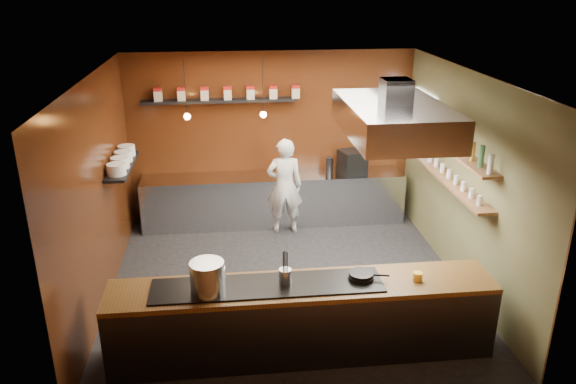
{
  "coord_description": "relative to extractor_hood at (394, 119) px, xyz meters",
  "views": [
    {
      "loc": [
        -0.78,
        -7.07,
        4.18
      ],
      "look_at": [
        0.05,
        0.4,
        1.27
      ],
      "focal_mm": 35.0,
      "sensor_mm": 36.0,
      "label": 1
    }
  ],
  "objects": [
    {
      "name": "ceiling",
      "position": [
        -1.3,
        0.4,
        0.49
      ],
      "size": [
        5.0,
        5.0,
        0.0
      ],
      "primitive_type": "plane",
      "rotation": [
        3.14,
        0.0,
        0.0
      ],
      "color": "silver",
      "rests_on": "back_wall"
    },
    {
      "name": "window_pane",
      "position": [
        1.15,
        2.1,
        -0.61
      ],
      "size": [
        0.0,
        1.0,
        1.0
      ],
      "primitive_type": "plane",
      "rotation": [
        1.57,
        0.0,
        -1.57
      ],
      "color": "white",
      "rests_on": "right_wall"
    },
    {
      "name": "pass_counter",
      "position": [
        -1.3,
        -1.2,
        -2.04
      ],
      "size": [
        4.4,
        0.72,
        0.94
      ],
      "color": "#38383D",
      "rests_on": "floor"
    },
    {
      "name": "pendant_right",
      "position": [
        -1.5,
        2.1,
        -0.35
      ],
      "size": [
        0.1,
        0.1,
        0.95
      ],
      "color": "black",
      "rests_on": "ceiling"
    },
    {
      "name": "tin_shelf",
      "position": [
        -2.2,
        2.76,
        -0.31
      ],
      "size": [
        2.6,
        0.26,
        0.04
      ],
      "primitive_type": "cube",
      "color": "black",
      "rests_on": "back_wall"
    },
    {
      "name": "utensil_crock",
      "position": [
        -1.5,
        -1.2,
        -1.47
      ],
      "size": [
        0.16,
        0.16,
        0.18
      ],
      "primitive_type": "cylinder",
      "rotation": [
        0.0,
        0.0,
        -0.1
      ],
      "color": "#B3B6BA",
      "rests_on": "pass_counter"
    },
    {
      "name": "bottles",
      "position": [
        1.04,
        0.7,
        -0.45
      ],
      "size": [
        0.06,
        2.66,
        0.24
      ],
      "color": "silver",
      "rests_on": "bottle_shelf_upper"
    },
    {
      "name": "stockpot_small",
      "position": [
        -2.31,
        -1.26,
        -1.42
      ],
      "size": [
        0.32,
        0.32,
        0.28
      ],
      "primitive_type": "cylinder",
      "rotation": [
        0.0,
        0.0,
        -0.08
      ],
      "color": "silver",
      "rests_on": "pass_counter"
    },
    {
      "name": "plate_shelf",
      "position": [
        -3.64,
        1.4,
        -0.96
      ],
      "size": [
        0.3,
        1.4,
        0.04
      ],
      "primitive_type": "cube",
      "color": "black",
      "rests_on": "left_wall"
    },
    {
      "name": "left_wall",
      "position": [
        -3.8,
        0.4,
        -1.01
      ],
      "size": [
        0.0,
        5.0,
        5.0
      ],
      "primitive_type": "plane",
      "rotation": [
        1.57,
        0.0,
        1.57
      ],
      "color": "#3A1B0A",
      "rests_on": "ground"
    },
    {
      "name": "chef",
      "position": [
        -1.15,
        2.19,
        -1.67
      ],
      "size": [
        0.62,
        0.42,
        1.67
      ],
      "primitive_type": "imported",
      "rotation": [
        0.0,
        0.0,
        3.11
      ],
      "color": "white",
      "rests_on": "floor"
    },
    {
      "name": "pendant_left",
      "position": [
        -2.7,
        2.1,
        -0.35
      ],
      "size": [
        0.1,
        0.1,
        0.95
      ],
      "color": "black",
      "rests_on": "ceiling"
    },
    {
      "name": "prep_counter",
      "position": [
        -1.3,
        2.57,
        -2.06
      ],
      "size": [
        4.6,
        0.65,
        0.9
      ],
      "primitive_type": "cube",
      "color": "silver",
      "rests_on": "floor"
    },
    {
      "name": "wine_glasses",
      "position": [
        1.04,
        0.7,
        -0.97
      ],
      "size": [
        0.07,
        2.37,
        0.13
      ],
      "color": "silver",
      "rests_on": "bottle_shelf_lower"
    },
    {
      "name": "right_wall",
      "position": [
        1.2,
        0.4,
        -1.01
      ],
      "size": [
        0.0,
        5.0,
        5.0
      ],
      "primitive_type": "plane",
      "rotation": [
        1.57,
        0.0,
        -1.57
      ],
      "color": "brown",
      "rests_on": "ground"
    },
    {
      "name": "floor",
      "position": [
        -1.3,
        0.4,
        -2.51
      ],
      "size": [
        5.0,
        5.0,
        0.0
      ],
      "primitive_type": "plane",
      "color": "black",
      "rests_on": "ground"
    },
    {
      "name": "espresso_machine",
      "position": [
        0.08,
        2.52,
        -1.4
      ],
      "size": [
        0.52,
        0.5,
        0.42
      ],
      "primitive_type": "cube",
      "rotation": [
        0.0,
        0.0,
        0.3
      ],
      "color": "black",
      "rests_on": "prep_counter"
    },
    {
      "name": "bottle_shelf_lower",
      "position": [
        1.04,
        0.7,
        -1.06
      ],
      "size": [
        0.26,
        2.8,
        0.04
      ],
      "primitive_type": "cube",
      "color": "brown",
      "rests_on": "right_wall"
    },
    {
      "name": "stockpot_large",
      "position": [
        -2.36,
        -1.28,
        -1.38
      ],
      "size": [
        0.4,
        0.4,
        0.37
      ],
      "primitive_type": "cylinder",
      "rotation": [
        0.0,
        0.0,
        0.06
      ],
      "color": "#B4B6BB",
      "rests_on": "pass_counter"
    },
    {
      "name": "extractor_hood",
      "position": [
        0.0,
        0.0,
        0.0
      ],
      "size": [
        1.2,
        2.0,
        0.72
      ],
      "color": "#38383D",
      "rests_on": "ceiling"
    },
    {
      "name": "storage_tins",
      "position": [
        -2.05,
        2.76,
        -0.17
      ],
      "size": [
        2.43,
        0.13,
        0.22
      ],
      "color": "#BEB39E",
      "rests_on": "tin_shelf"
    },
    {
      "name": "back_wall",
      "position": [
        -1.3,
        2.9,
        -1.01
      ],
      "size": [
        5.0,
        0.0,
        5.0
      ],
      "primitive_type": "plane",
      "rotation": [
        1.57,
        0.0,
        0.0
      ],
      "color": "#3A1B0A",
      "rests_on": "ground"
    },
    {
      "name": "bottle_shelf_upper",
      "position": [
        1.04,
        0.7,
        -0.59
      ],
      "size": [
        0.26,
        2.8,
        0.04
      ],
      "primitive_type": "cube",
      "color": "brown",
      "rests_on": "right_wall"
    },
    {
      "name": "plate_stacks",
      "position": [
        -3.64,
        1.4,
        -0.86
      ],
      "size": [
        0.26,
        1.16,
        0.16
      ],
      "color": "white",
      "rests_on": "plate_shelf"
    },
    {
      "name": "frying_pan",
      "position": [
        -0.62,
        -1.18,
        -1.53
      ],
      "size": [
        0.46,
        0.3,
        0.07
      ],
      "color": "black",
      "rests_on": "pass_counter"
    },
    {
      "name": "butter_jar",
      "position": [
        0.01,
        -1.25,
        -1.54
      ],
      "size": [
        0.12,
        0.12,
        0.1
      ],
      "primitive_type": "cylinder",
      "rotation": [
        0.0,
        0.0,
        -0.13
      ],
      "color": "gold",
      "rests_on": "pass_counter"
    }
  ]
}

